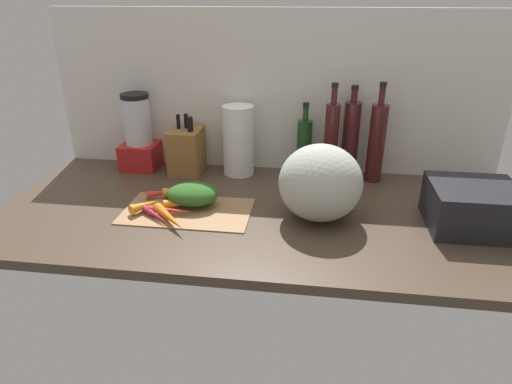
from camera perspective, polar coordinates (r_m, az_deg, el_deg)
ground_plane at (r=145.83cm, az=0.63°, el=-2.64°), size 170.00×80.00×3.00cm
wall_back at (r=171.74cm, az=2.35°, el=12.69°), size 170.00×3.00×60.00cm
cutting_board at (r=144.45cm, az=-8.84°, el=-2.39°), size 40.97×23.62×0.80cm
carrot_0 at (r=141.71cm, az=-10.91°, el=-2.36°), size 14.61×2.56×2.49cm
carrot_1 at (r=136.23cm, az=-11.01°, el=-3.33°), size 14.69×15.11×3.28cm
carrot_2 at (r=145.33cm, az=-9.60°, el=-1.48°), size 11.71×5.17×2.79cm
carrot_3 at (r=145.99cm, az=-14.14°, el=-1.67°), size 9.04×9.94×3.33cm
carrot_4 at (r=154.61cm, az=-11.97°, el=-0.11°), size 10.69×7.15×2.48cm
carrot_5 at (r=152.92cm, az=-9.70°, el=0.00°), size 12.29×6.32×3.46cm
carrot_6 at (r=140.81cm, az=-13.01°, el=-2.80°), size 12.97×11.10×2.23cm
carrot_7 at (r=150.17cm, az=-6.94°, el=-0.50°), size 15.80×12.56×2.43cm
carrot_greens_pile at (r=146.31cm, az=-8.21°, el=-0.26°), size 16.86×12.97×7.13cm
winter_squash at (r=135.71cm, az=8.30°, el=1.18°), size 25.53×24.68×23.74cm
knife_block at (r=173.66cm, az=-8.95°, el=5.29°), size 11.68×15.00×22.76cm
blender_appliance at (r=181.01cm, az=-14.87°, el=6.92°), size 13.98×13.98×29.86cm
paper_towel_roll at (r=168.99cm, az=-2.29°, el=6.64°), size 11.74×11.74×26.61cm
bottle_0 at (r=169.25cm, az=6.22°, el=5.81°), size 5.59×5.59×28.15cm
bottle_1 at (r=164.25cm, az=9.64°, el=6.48°), size 5.07×5.07×36.23cm
bottle_2 at (r=169.22cm, az=12.07°, el=6.68°), size 6.18×6.18×34.68cm
bottle_3 at (r=167.54cm, az=15.29°, el=6.22°), size 6.07×6.07×36.57cm
dish_rack at (r=146.28cm, az=26.11°, el=-1.73°), size 24.96×23.22×13.04cm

